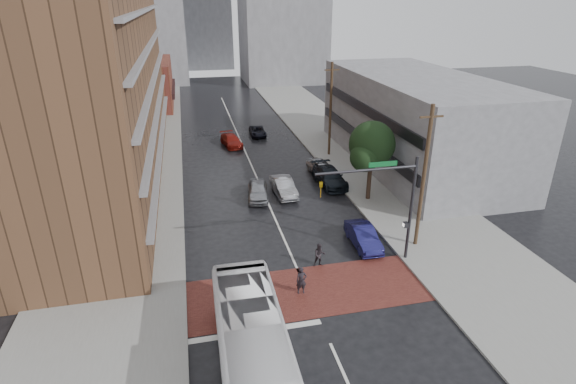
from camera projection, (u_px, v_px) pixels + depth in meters
ground at (309, 296)px, 26.18m from camera, size 160.00×160.00×0.00m
crosswalk at (307, 291)px, 26.62m from camera, size 14.00×5.00×0.02m
sidewalk_west at (137, 166)px, 46.16m from camera, size 9.00×90.00×0.15m
sidewalk_east at (349, 150)px, 50.84m from camera, size 9.00×90.00×0.15m
apartment_block at (85, 22)px, 39.19m from camera, size 10.00×44.00×28.00m
storefront_west at (146, 84)px, 70.61m from camera, size 8.00×16.00×7.00m
building_east at (415, 120)px, 45.62m from camera, size 11.00×26.00×9.00m
distant_tower_center at (204, 15)px, 106.31m from camera, size 12.00×10.00×24.00m
street_tree at (372, 147)px, 36.78m from camera, size 4.20×4.10×6.90m
signal_mast at (391, 196)px, 27.71m from camera, size 6.50×0.30×7.20m
utility_pole_near at (424, 177)px, 29.49m from camera, size 1.60×0.26×10.00m
utility_pole_far at (331, 109)px, 47.37m from camera, size 1.60×0.26×10.00m
transit_bus at (256, 365)px, 18.99m from camera, size 3.08×12.47×3.46m
pedestrian_a at (301, 281)px, 26.13m from camera, size 0.63×0.42×1.72m
pedestrian_b at (320, 255)px, 28.85m from camera, size 0.79×0.62×1.60m
car_travel_a at (258, 190)px, 38.64m from camera, size 2.30×4.47×1.45m
car_travel_b at (284, 187)px, 39.37m from camera, size 1.82×4.61×1.49m
car_travel_c at (231, 141)px, 52.29m from camera, size 2.60×4.79×1.32m
suv_travel at (258, 131)px, 56.27m from camera, size 1.98×4.09×1.12m
car_parked_near at (363, 237)px, 31.26m from camera, size 1.58×4.32×1.41m
car_parked_mid at (329, 177)px, 41.45m from camera, size 2.42×5.47×1.56m
car_parked_far at (321, 167)px, 43.88m from camera, size 2.36×4.47×1.45m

